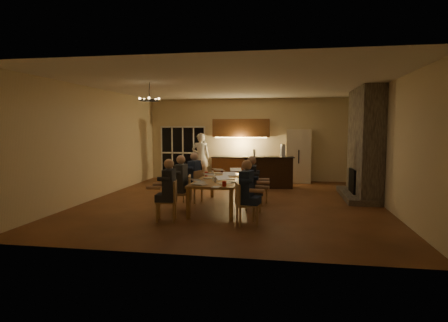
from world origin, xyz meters
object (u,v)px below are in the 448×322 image
Objects in this scene: laptop_b at (225,179)px; laptop_d at (229,175)px; person_right_mid at (252,185)px; bar_island at (268,172)px; can_silver at (215,180)px; laptop_e at (220,169)px; chair_left_mid at (181,193)px; chair_left_far at (193,186)px; dining_table at (220,193)px; chandelier at (150,100)px; person_right_near at (247,192)px; chair_left_near at (166,201)px; mug_front at (214,179)px; person_left_mid at (181,183)px; mug_back at (213,173)px; laptop_c at (211,174)px; person_left_near at (169,190)px; bar_blender at (283,150)px; standing_person at (201,157)px; plate_far at (239,175)px; person_left_far at (194,177)px; redcup_near at (224,184)px; refrigerator at (298,156)px; plate_near at (231,182)px; chair_right_near at (247,204)px; mug_mid at (229,174)px; chair_right_far at (258,188)px; laptop_a at (199,180)px; laptop_f at (236,170)px; can_cola at (222,170)px; plate_left at (200,182)px; bar_bottle at (254,153)px; chair_right_mid at (250,195)px.

laptop_b and laptop_d have the same top height.
bar_island is at bearing -6.31° from person_right_mid.
laptop_d is at bearing 68.94° from can_silver.
laptop_e reaches higher than can_silver.
chair_left_mid is 1.00× the size of chair_left_far.
dining_table is 5.32× the size of chandelier.
chair_left_near is at bearing 98.12° from person_right_near.
chair_left_far is 2.03m from person_right_mid.
mug_front is 0.83× the size of can_silver.
person_left_mid is at bearing 167.26° from chair_left_near.
laptop_c is at bearing -81.89° from mug_back.
bar_blender reaches higher than person_left_near.
standing_person is (-1.60, 4.63, 0.56)m from dining_table.
chair_left_mid is 3.54× the size of plate_far.
redcup_near is at bearing 41.96° from person_left_far.
plate_far is at bearing -111.95° from refrigerator.
laptop_b reaches higher than plate_near.
chair_left_far is 1.00× the size of chair_right_near.
laptop_c is 3.20× the size of mug_back.
chair_left_mid is 8.90× the size of mug_back.
refrigerator is at bearing 165.85° from chair_left_far.
dining_table is at bearing 101.12° from standing_person.
laptop_c is 0.84m from plate_near.
person_right_mid reaches higher than mug_mid.
person_left_mid reaches higher than laptop_c.
laptop_c is (-1.18, -0.59, 0.42)m from chair_right_far.
laptop_f is at bearing -81.49° from laptop_a.
mug_mid is (-0.15, -0.35, -0.06)m from laptop_f.
mug_back is at bearing 113.73° from dining_table.
laptop_c is at bearing 62.08° from person_right_mid.
plate_left is (-0.15, -2.15, -0.05)m from can_cola.
chair_left_far is at bearing -175.17° from mug_mid.
redcup_near is at bearing 93.11° from chair_left_near.
laptop_e is at bearing 55.75° from mug_back.
chair_right_far is at bearing -82.83° from bar_bottle.
plate_near is at bearing 35.16° from laptop_b.
laptop_b is (-0.58, -0.29, 0.42)m from chair_right_mid.
bar_blender is (1.79, 3.45, 0.43)m from laptop_c.
can_cola is at bearing 101.16° from redcup_near.
chair_right_near is 2.78× the size of laptop_b.
chair_right_near is at bearing -160.91° from chair_right_mid.
can_silver is at bearing -115.69° from laptop_d.
mug_front is (0.80, -0.95, 0.36)m from chair_left_far.
person_right_mid reaches higher than laptop_f.
laptop_b is at bearing 47.08° from person_right_near.
bar_bottle is (0.92, 4.22, 0.44)m from plate_left.
chandelier is at bearing -179.39° from laptop_d.
laptop_a is at bearing 133.13° from chair_right_mid.
plate_near is at bearing -7.50° from chandelier.
standing_person reaches higher than laptop_a.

